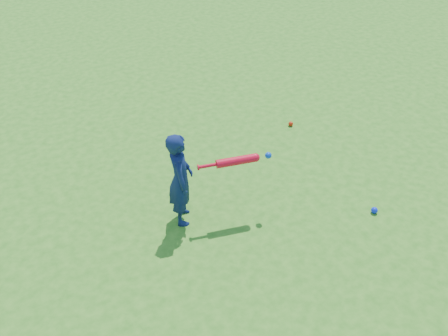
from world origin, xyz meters
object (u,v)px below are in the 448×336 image
object	(u,v)px
ground_ball_red	(291,124)
ground_ball_blue	(374,210)
child	(180,179)
bat_swing	(240,160)

from	to	relation	value
ground_ball_red	ground_ball_blue	xyz separation A→B (m)	(-0.22, -2.06, 0.00)
child	ground_ball_red	size ratio (longest dim) A/B	16.42
child	ground_ball_red	xyz separation A→B (m)	(2.25, 1.08, -0.54)
child	bat_swing	distance (m)	0.68
ground_ball_red	bat_swing	size ratio (longest dim) A/B	0.08
ground_ball_red	ground_ball_blue	world-z (taller)	ground_ball_blue
child	ground_ball_red	distance (m)	2.56
child	ground_ball_blue	distance (m)	2.32
ground_ball_blue	ground_ball_red	bearing A→B (deg)	83.97
child	bat_swing	bearing A→B (deg)	-85.56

